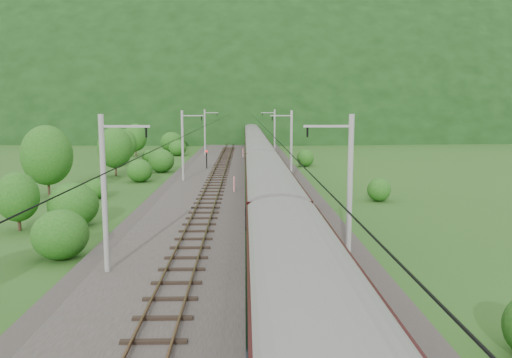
{
  "coord_description": "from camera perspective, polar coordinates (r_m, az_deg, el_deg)",
  "views": [
    {
      "loc": [
        0.87,
        -24.82,
        8.63
      ],
      "look_at": [
        1.82,
        17.04,
        2.6
      ],
      "focal_mm": 35.0,
      "sensor_mm": 36.0,
      "label": 1
    }
  ],
  "objects": [
    {
      "name": "catenary_left",
      "position": [
        57.4,
        -8.31,
        3.98
      ],
      "size": [
        2.54,
        192.28,
        8.0
      ],
      "color": "gray",
      "rests_on": "railbed"
    },
    {
      "name": "signal",
      "position": [
        69.18,
        -5.67,
        2.44
      ],
      "size": [
        0.27,
        0.27,
        2.46
      ],
      "color": "black",
      "rests_on": "railbed"
    },
    {
      "name": "mountain_main",
      "position": [
        284.96,
        -1.48,
        6.45
      ],
      "size": [
        504.0,
        360.0,
        244.0
      ],
      "primitive_type": "ellipsoid",
      "color": "black",
      "rests_on": "ground"
    },
    {
      "name": "mountain_ridge",
      "position": [
        346.69,
        -21.83,
        6.18
      ],
      "size": [
        336.0,
        280.0,
        132.0
      ],
      "primitive_type": "ellipsoid",
      "color": "black",
      "rests_on": "ground"
    },
    {
      "name": "hazard_post_near",
      "position": [
        49.66,
        -2.51,
        -0.58
      ],
      "size": [
        0.16,
        0.16,
        1.52
      ],
      "primitive_type": "cylinder",
      "color": "red",
      "rests_on": "railbed"
    },
    {
      "name": "railbed",
      "position": [
        35.85,
        -2.67,
        -5.5
      ],
      "size": [
        14.0,
        220.0,
        0.3
      ],
      "primitive_type": "cube",
      "color": "#38332D",
      "rests_on": "ground"
    },
    {
      "name": "hazard_post_far",
      "position": [
        83.65,
        -1.49,
        3.02
      ],
      "size": [
        0.17,
        0.17,
        1.58
      ],
      "primitive_type": "cylinder",
      "color": "red",
      "rests_on": "railbed"
    },
    {
      "name": "overhead_wires",
      "position": [
        34.87,
        -2.75,
        5.67
      ],
      "size": [
        4.83,
        198.0,
        0.03
      ],
      "color": "black",
      "rests_on": "ground"
    },
    {
      "name": "catenary_right",
      "position": [
        57.22,
        3.98,
        4.03
      ],
      "size": [
        2.54,
        192.28,
        8.0
      ],
      "color": "gray",
      "rests_on": "railbed"
    },
    {
      "name": "vegetation_left",
      "position": [
        52.1,
        -18.85,
        1.16
      ],
      "size": [
        12.62,
        149.44,
        6.95
      ],
      "color": "#1C4F15",
      "rests_on": "ground"
    },
    {
      "name": "train",
      "position": [
        55.49,
        0.29,
        2.99
      ],
      "size": [
        3.04,
        167.95,
        5.29
      ],
      "color": "black",
      "rests_on": "ground"
    },
    {
      "name": "track_left",
      "position": [
        35.94,
        -6.51,
        -5.14
      ],
      "size": [
        2.4,
        220.0,
        0.27
      ],
      "color": "brown",
      "rests_on": "railbed"
    },
    {
      "name": "vegetation_right",
      "position": [
        35.53,
        15.58,
        -4.43
      ],
      "size": [
        5.85,
        92.68,
        2.26
      ],
      "color": "#1C4F15",
      "rests_on": "ground"
    },
    {
      "name": "track_right",
      "position": [
        35.82,
        1.18,
        -5.14
      ],
      "size": [
        2.4,
        220.0,
        0.27
      ],
      "color": "brown",
      "rests_on": "railbed"
    },
    {
      "name": "ground",
      "position": [
        26.3,
        -3.19,
        -10.97
      ],
      "size": [
        600.0,
        600.0,
        0.0
      ],
      "primitive_type": "plane",
      "color": "#244C17",
      "rests_on": "ground"
    }
  ]
}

